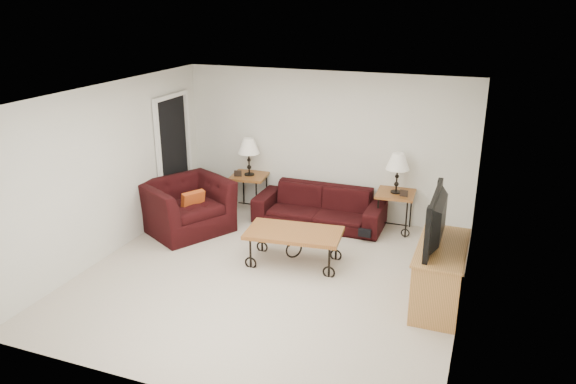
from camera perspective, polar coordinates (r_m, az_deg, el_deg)
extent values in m
plane|color=beige|center=(7.69, -1.87, -8.68)|extent=(5.00, 5.00, 0.00)
cube|color=silver|center=(9.44, 3.88, 4.84)|extent=(5.00, 0.02, 2.50)
cube|color=silver|center=(5.16, -12.81, -8.49)|extent=(5.00, 0.02, 2.50)
cube|color=silver|center=(8.43, -17.87, 2.12)|extent=(0.02, 5.00, 2.50)
cube|color=silver|center=(6.69, 18.22, -2.38)|extent=(0.02, 5.00, 2.50)
plane|color=white|center=(6.88, -2.10, 10.01)|extent=(5.00, 5.00, 0.00)
cube|color=black|center=(9.76, -11.69, 3.56)|extent=(0.08, 0.94, 2.04)
imported|color=black|center=(9.28, 3.24, -1.49)|extent=(2.15, 0.84, 0.63)
cube|color=brown|center=(9.89, -3.96, -0.06)|extent=(0.68, 0.68, 0.66)
cube|color=brown|center=(9.17, 10.92, -1.98)|extent=(0.63, 0.63, 0.66)
cube|color=black|center=(9.70, -5.19, 1.92)|extent=(0.13, 0.06, 0.11)
cube|color=black|center=(8.88, 11.85, -0.14)|extent=(0.13, 0.04, 0.11)
cube|color=brown|center=(7.93, 0.61, -5.72)|extent=(1.41, 0.86, 0.50)
imported|color=black|center=(9.13, -10.40, -1.46)|extent=(1.61, 1.67, 0.84)
cube|color=#B73F17|center=(8.98, -9.77, -1.08)|extent=(0.27, 0.38, 0.38)
cube|color=#C68449|center=(7.14, 15.37, -8.23)|extent=(0.54, 1.31, 0.78)
imported|color=black|center=(6.84, 15.74, -2.79)|extent=(0.15, 1.17, 0.67)
ellipsoid|color=black|center=(8.79, 8.07, -3.72)|extent=(0.36, 0.32, 0.39)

